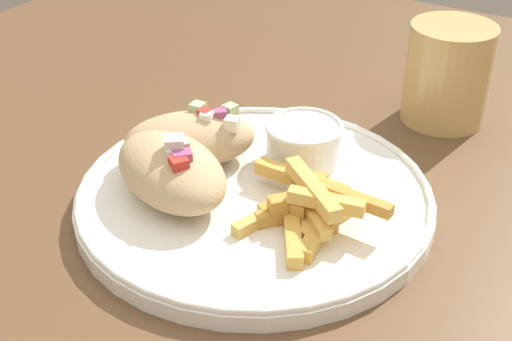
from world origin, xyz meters
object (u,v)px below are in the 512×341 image
object	(u,v)px
plate	(256,195)
pita_sandwich_near	(171,170)
pita_sandwich_far	(190,139)
water_glass	(447,78)
fries_pile	(309,208)
sauce_ramekin	(304,141)

from	to	relation	value
plate	pita_sandwich_near	size ratio (longest dim) A/B	2.07
plate	pita_sandwich_near	bearing A→B (deg)	-144.90
pita_sandwich_far	water_glass	xyz separation A→B (m)	(0.16, 0.22, 0.01)
pita_sandwich_far	water_glass	size ratio (longest dim) A/B	1.29
pita_sandwich_near	water_glass	xyz separation A→B (m)	(0.14, 0.27, 0.01)
plate	pita_sandwich_far	bearing A→B (deg)	171.71
fries_pile	water_glass	size ratio (longest dim) A/B	1.27
plate	sauce_ramekin	bearing A→B (deg)	79.15
pita_sandwich_far	sauce_ramekin	xyz separation A→B (m)	(0.09, 0.05, -0.00)
plate	water_glass	bearing A→B (deg)	69.81
pita_sandwich_far	fries_pile	xyz separation A→B (m)	(0.13, -0.03, -0.01)
pita_sandwich_far	sauce_ramekin	distance (m)	0.10
pita_sandwich_far	sauce_ramekin	size ratio (longest dim) A/B	1.86
water_glass	pita_sandwich_near	bearing A→B (deg)	-117.60
fries_pile	water_glass	bearing A→B (deg)	83.56
fries_pile	pita_sandwich_near	bearing A→B (deg)	-167.90
plate	water_glass	world-z (taller)	water_glass
pita_sandwich_near	pita_sandwich_far	xyz separation A→B (m)	(-0.02, 0.05, -0.00)
plate	pita_sandwich_near	world-z (taller)	pita_sandwich_near
plate	pita_sandwich_far	size ratio (longest dim) A/B	2.31
pita_sandwich_far	pita_sandwich_near	bearing A→B (deg)	-111.89
pita_sandwich_near	fries_pile	xyz separation A→B (m)	(0.11, 0.02, -0.01)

